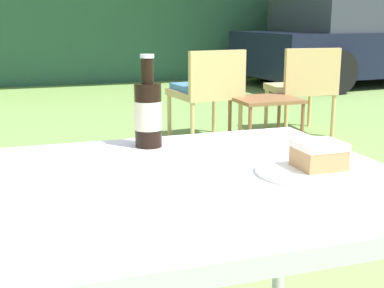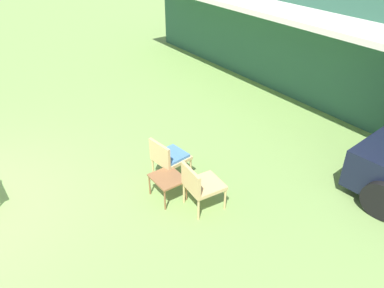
% 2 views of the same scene
% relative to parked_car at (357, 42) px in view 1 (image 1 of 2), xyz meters
% --- Properties ---
extents(cabin_building, '(11.34, 5.21, 2.67)m').
position_rel_parked_car_xyz_m(cabin_building, '(-5.13, 3.20, 0.68)').
color(cabin_building, '#2D5B47').
rests_on(cabin_building, ground_plane).
extents(parked_car, '(3.99, 2.32, 1.40)m').
position_rel_parked_car_xyz_m(parked_car, '(0.00, 0.00, 0.00)').
color(parked_car, black).
rests_on(parked_car, ground_plane).
extents(wicker_chair_cushioned, '(0.57, 0.60, 0.80)m').
position_rel_parked_car_xyz_m(wicker_chair_cushioned, '(-3.78, -3.15, -0.20)').
color(wicker_chair_cushioned, tan).
rests_on(wicker_chair_cushioned, ground_plane).
extents(wicker_chair_plain, '(0.57, 0.59, 0.80)m').
position_rel_parked_car_xyz_m(wicker_chair_plain, '(-2.84, -3.18, -0.20)').
color(wicker_chair_plain, tan).
rests_on(wicker_chair_plain, ground_plane).
extents(garden_side_table, '(0.53, 0.46, 0.41)m').
position_rel_parked_car_xyz_m(garden_side_table, '(-3.36, -3.45, -0.31)').
color(garden_side_table, brown).
rests_on(garden_side_table, ground_plane).
extents(patio_table, '(0.89, 0.84, 0.73)m').
position_rel_parked_car_xyz_m(patio_table, '(-4.98, -6.38, -0.01)').
color(patio_table, silver).
rests_on(patio_table, ground_plane).
extents(cake_on_plate, '(0.24, 0.24, 0.07)m').
position_rel_parked_car_xyz_m(cake_on_plate, '(-4.74, -6.44, 0.08)').
color(cake_on_plate, white).
rests_on(cake_on_plate, patio_table).
extents(cola_bottle_near, '(0.08, 0.08, 0.25)m').
position_rel_parked_car_xyz_m(cola_bottle_near, '(-5.04, -6.07, 0.15)').
color(cola_bottle_near, black).
rests_on(cola_bottle_near, patio_table).
extents(fork, '(0.16, 0.08, 0.01)m').
position_rel_parked_car_xyz_m(fork, '(-4.80, -6.46, 0.06)').
color(fork, silver).
rests_on(fork, patio_table).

